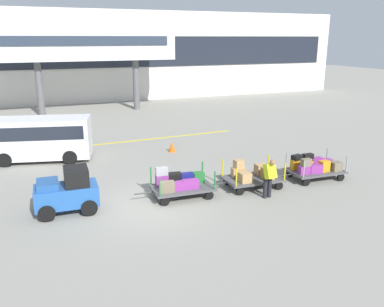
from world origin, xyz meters
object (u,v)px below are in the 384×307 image
object	(u,v)px
baggage_cart_lead	(180,184)
baggage_handler	(269,176)
baggage_cart_middle	(252,175)
baggage_tug	(67,192)
baggage_cart_tail	(315,167)
safety_cone_near	(172,147)
shuttle_van	(40,136)

from	to	relation	value
baggage_cart_lead	baggage_handler	world-z (taller)	baggage_handler
baggage_cart_middle	baggage_tug	bearing A→B (deg)	177.68
baggage_cart_tail	safety_cone_near	xyz separation A→B (m)	(-4.26, 6.30, -0.26)
baggage_cart_middle	baggage_handler	xyz separation A→B (m)	(-0.01, -1.23, 0.36)
baggage_cart_tail	baggage_cart_lead	bearing A→B (deg)	177.25
baggage_cart_middle	baggage_cart_tail	size ratio (longest dim) A/B	1.00
baggage_tug	baggage_cart_tail	size ratio (longest dim) A/B	0.71
baggage_cart_lead	baggage_cart_tail	size ratio (longest dim) A/B	1.00
baggage_cart_lead	baggage_handler	bearing A→B (deg)	-24.61
baggage_cart_middle	baggage_handler	size ratio (longest dim) A/B	1.94
baggage_cart_lead	baggage_cart_middle	world-z (taller)	baggage_cart_lead
baggage_tug	baggage_cart_lead	bearing A→B (deg)	-1.74
baggage_cart_tail	shuttle_van	xyz separation A→B (m)	(-10.73, 7.30, 0.70)
baggage_handler	baggage_tug	bearing A→B (deg)	167.94
baggage_cart_lead	safety_cone_near	distance (m)	6.28
baggage_cart_middle	safety_cone_near	bearing A→B (deg)	101.67
baggage_tug	baggage_cart_tail	bearing A→B (deg)	-2.34
baggage_cart_lead	baggage_cart_tail	xyz separation A→B (m)	(6.04, -0.29, 0.02)
baggage_tug	safety_cone_near	distance (m)	8.32
safety_cone_near	baggage_cart_middle	bearing A→B (deg)	-78.33
baggage_cart_middle	baggage_cart_tail	xyz separation A→B (m)	(2.98, -0.13, 0.04)
baggage_cart_middle	safety_cone_near	xyz separation A→B (m)	(-1.28, 6.18, -0.23)
baggage_cart_lead	baggage_handler	size ratio (longest dim) A/B	1.94
baggage_tug	safety_cone_near	bearing A→B (deg)	45.17
baggage_tug	baggage_handler	size ratio (longest dim) A/B	1.37
baggage_tug	baggage_cart_tail	distance (m)	10.12
baggage_cart_tail	safety_cone_near	bearing A→B (deg)	124.06
baggage_tug	baggage_cart_middle	distance (m)	7.14
baggage_cart_lead	baggage_cart_middle	size ratio (longest dim) A/B	1.00
baggage_tug	shuttle_van	world-z (taller)	shuttle_van
baggage_tug	safety_cone_near	xyz separation A→B (m)	(5.85, 5.89, -0.48)
baggage_cart_lead	safety_cone_near	xyz separation A→B (m)	(1.78, 6.01, -0.24)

